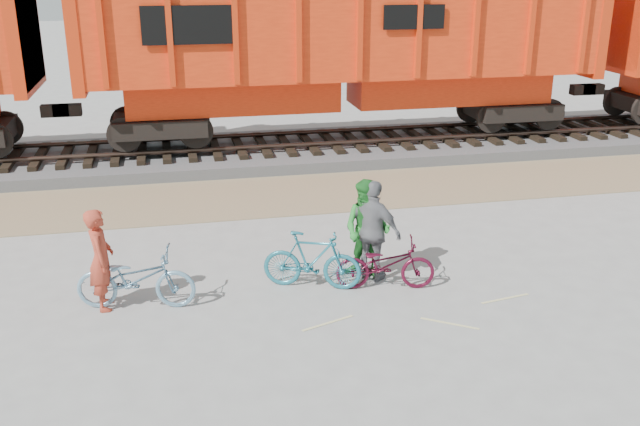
# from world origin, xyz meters

# --- Properties ---
(ground) EXTENTS (120.00, 120.00, 0.00)m
(ground) POSITION_xyz_m (0.00, 0.00, 0.00)
(ground) COLOR #9E9E99
(ground) RESTS_ON ground
(gravel_strip) EXTENTS (120.00, 3.00, 0.02)m
(gravel_strip) POSITION_xyz_m (0.00, 5.50, 0.01)
(gravel_strip) COLOR #927D5A
(gravel_strip) RESTS_ON ground
(ballast_bed) EXTENTS (120.00, 4.00, 0.30)m
(ballast_bed) POSITION_xyz_m (0.00, 9.00, 0.15)
(ballast_bed) COLOR slate
(ballast_bed) RESTS_ON ground
(track) EXTENTS (120.00, 2.60, 0.24)m
(track) POSITION_xyz_m (0.00, 9.00, 0.47)
(track) COLOR black
(track) RESTS_ON ballast_bed
(hopper_car_center) EXTENTS (14.00, 3.13, 4.65)m
(hopper_car_center) POSITION_xyz_m (1.67, 9.00, 3.01)
(hopper_car_center) COLOR black
(hopper_car_center) RESTS_ON track
(bicycle_blue) EXTENTS (1.95, 0.99, 0.98)m
(bicycle_blue) POSITION_xyz_m (-3.82, 0.37, 0.49)
(bicycle_blue) COLOR #6E9BB7
(bicycle_blue) RESTS_ON ground
(bicycle_teal) EXTENTS (1.71, 1.04, 0.99)m
(bicycle_teal) POSITION_xyz_m (-0.98, 0.48, 0.50)
(bicycle_teal) COLOR teal
(bicycle_teal) RESTS_ON ground
(bicycle_maroon) EXTENTS (1.72, 0.87, 0.86)m
(bicycle_maroon) POSITION_xyz_m (0.21, 0.21, 0.43)
(bicycle_maroon) COLOR #4E0D22
(bicycle_maroon) RESTS_ON ground
(person_solo) EXTENTS (0.42, 0.62, 1.64)m
(person_solo) POSITION_xyz_m (-4.32, 0.47, 0.82)
(person_solo) COLOR #AB3724
(person_solo) RESTS_ON ground
(person_man) EXTENTS (1.08, 1.05, 1.75)m
(person_man) POSITION_xyz_m (0.02, 0.68, 0.87)
(person_man) COLOR #217729
(person_man) RESTS_ON ground
(person_woman) EXTENTS (1.01, 1.05, 1.76)m
(person_woman) POSITION_xyz_m (0.11, 0.61, 0.88)
(person_woman) COLOR slate
(person_woman) RESTS_ON ground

